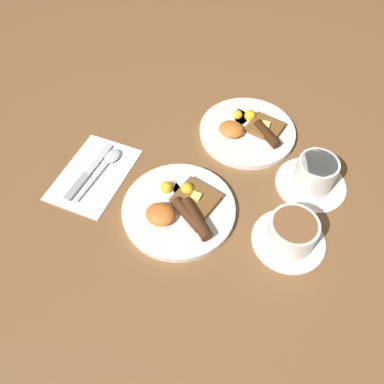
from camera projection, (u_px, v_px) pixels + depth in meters
name	position (u px, v px, depth m)	size (l,w,h in m)	color
ground_plane	(179.00, 211.00, 0.82)	(3.00, 3.00, 0.00)	brown
breakfast_plate_near	(180.00, 208.00, 0.81)	(0.25, 0.25, 0.04)	silver
breakfast_plate_far	(248.00, 130.00, 0.95)	(0.24, 0.24, 0.04)	silver
teacup_near	(292.00, 233.00, 0.75)	(0.15, 0.15, 0.07)	silver
teacup_far	(314.00, 175.00, 0.83)	(0.16, 0.16, 0.08)	silver
napkin	(94.00, 174.00, 0.88)	(0.15, 0.22, 0.01)	white
knife	(87.00, 174.00, 0.87)	(0.02, 0.18, 0.01)	silver
spoon	(108.00, 161.00, 0.89)	(0.03, 0.17, 0.01)	silver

